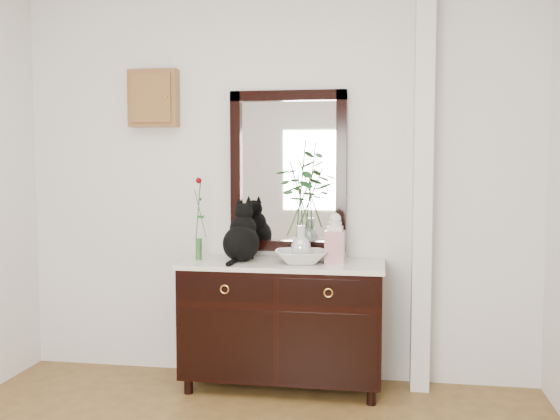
% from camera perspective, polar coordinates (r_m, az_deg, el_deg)
% --- Properties ---
extents(wall_back, '(3.60, 0.04, 2.70)m').
position_cam_1_polar(wall_back, '(4.32, -0.55, 2.36)').
color(wall_back, silver).
rests_on(wall_back, ground).
extents(pilaster, '(0.12, 0.20, 2.70)m').
position_cam_1_polar(pilaster, '(4.18, 12.89, 2.18)').
color(pilaster, silver).
rests_on(pilaster, ground).
extents(sideboard, '(1.33, 0.52, 0.82)m').
position_cam_1_polar(sideboard, '(4.18, 0.23, -9.86)').
color(sideboard, black).
rests_on(sideboard, ground).
extents(wall_mirror, '(0.80, 0.06, 1.10)m').
position_cam_1_polar(wall_mirror, '(4.29, 0.73, 3.54)').
color(wall_mirror, black).
rests_on(wall_mirror, wall_back).
extents(key_cabinet, '(0.35, 0.10, 0.40)m').
position_cam_1_polar(key_cabinet, '(4.52, -11.48, 9.97)').
color(key_cabinet, brown).
rests_on(key_cabinet, wall_back).
extents(cat, '(0.28, 0.34, 0.39)m').
position_cam_1_polar(cat, '(4.14, -3.58, -1.98)').
color(cat, black).
rests_on(cat, sideboard).
extents(lotus_bowl, '(0.40, 0.40, 0.08)m').
position_cam_1_polar(lotus_bowl, '(4.05, 1.91, -4.30)').
color(lotus_bowl, silver).
rests_on(lotus_bowl, sideboard).
extents(vase_branches, '(0.38, 0.38, 0.79)m').
position_cam_1_polar(vase_branches, '(4.01, 1.93, 0.97)').
color(vase_branches, silver).
rests_on(vase_branches, lotus_bowl).
extents(bud_vase_rose, '(0.09, 0.09, 0.56)m').
position_cam_1_polar(bud_vase_rose, '(4.20, -7.47, -0.74)').
color(bud_vase_rose, '#32662F').
rests_on(bud_vase_rose, sideboard).
extents(ginger_jar, '(0.13, 0.13, 0.34)m').
position_cam_1_polar(ginger_jar, '(4.07, 5.06, -2.48)').
color(ginger_jar, white).
rests_on(ginger_jar, sideboard).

